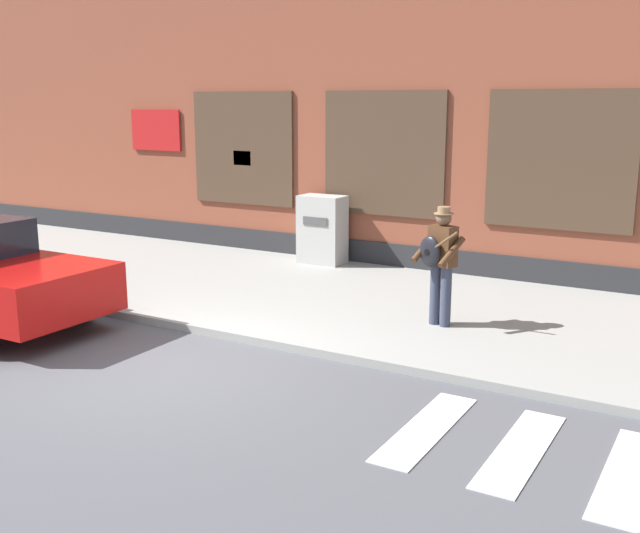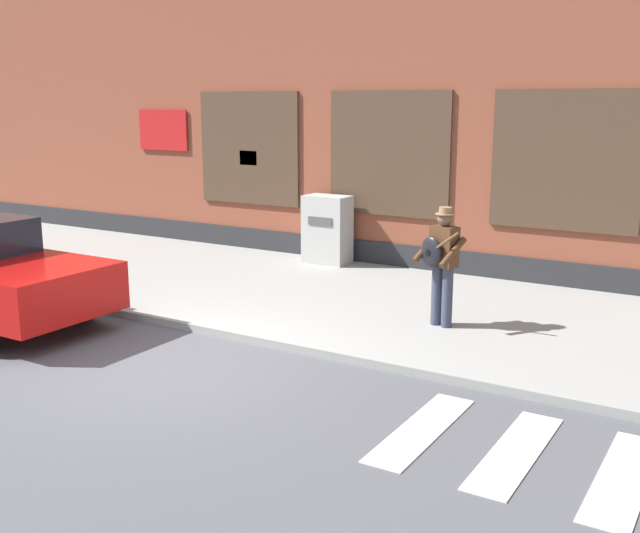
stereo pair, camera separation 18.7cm
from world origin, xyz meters
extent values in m
plane|color=#4C4C51|center=(0.00, 0.00, 0.00)|extent=(160.00, 160.00, 0.00)
cube|color=gray|center=(0.00, 3.73, 0.06)|extent=(28.00, 5.06, 0.11)
cube|color=brown|center=(0.00, 8.26, 3.67)|extent=(28.00, 4.00, 7.33)
cube|color=#28282B|center=(0.00, 6.24, 0.28)|extent=(28.00, 0.04, 0.55)
cube|color=#473323|center=(-3.27, 6.23, 2.26)|extent=(2.49, 0.06, 2.34)
cube|color=black|center=(-3.27, 6.22, 2.26)|extent=(2.37, 0.03, 2.22)
cube|color=#473323|center=(0.00, 6.23, 2.26)|extent=(2.49, 0.06, 2.34)
cube|color=black|center=(0.00, 6.22, 2.26)|extent=(2.37, 0.03, 2.22)
cube|color=#473323|center=(3.27, 6.23, 2.26)|extent=(2.49, 0.06, 2.34)
cube|color=black|center=(3.27, 6.22, 2.26)|extent=(2.37, 0.03, 2.22)
cube|color=red|center=(-5.65, 6.22, 2.59)|extent=(1.40, 0.04, 0.90)
cube|color=yellow|center=(-3.27, 6.21, 2.06)|extent=(0.44, 0.02, 0.30)
cube|color=silver|center=(3.52, -0.10, 0.01)|extent=(0.42, 1.90, 0.01)
cube|color=silver|center=(4.48, -0.10, 0.01)|extent=(0.42, 1.90, 0.01)
cube|color=silver|center=(5.43, -0.10, 0.01)|extent=(0.42, 1.90, 0.01)
cube|color=silver|center=(-1.50, 0.51, 0.74)|extent=(0.06, 0.24, 0.12)
cube|color=silver|center=(-1.50, -0.63, 0.74)|extent=(0.06, 0.24, 0.12)
cylinder|color=black|center=(-2.42, 0.82, 0.33)|extent=(0.66, 0.24, 0.66)
cylinder|color=#33384C|center=(2.54, 2.99, 0.54)|extent=(0.15, 0.15, 0.86)
cylinder|color=#33384C|center=(2.36, 3.03, 0.54)|extent=(0.15, 0.15, 0.86)
cube|color=#4C2D19|center=(2.46, 3.02, 1.26)|extent=(0.43, 0.33, 0.57)
sphere|color=brown|center=(2.46, 3.02, 1.65)|extent=(0.22, 0.22, 0.22)
cylinder|color=olive|center=(2.46, 3.02, 1.71)|extent=(0.28, 0.28, 0.02)
cylinder|color=olive|center=(2.46, 3.02, 1.76)|extent=(0.18, 0.18, 0.09)
cylinder|color=#4C2D19|center=(2.65, 2.85, 1.22)|extent=(0.25, 0.51, 0.39)
cylinder|color=#4C2D19|center=(2.20, 3.00, 1.22)|extent=(0.25, 0.51, 0.39)
ellipsoid|color=black|center=(2.32, 2.87, 1.19)|extent=(0.38, 0.23, 0.44)
cylinder|color=black|center=(2.30, 2.82, 1.19)|extent=(0.09, 0.04, 0.09)
cylinder|color=brown|center=(2.56, 2.77, 1.37)|extent=(0.46, 0.18, 0.34)
cube|color=#ADADA8|center=(-1.09, 5.81, 0.78)|extent=(0.88, 0.54, 1.33)
cube|color=#4C4C4C|center=(-1.09, 5.53, 0.98)|extent=(0.53, 0.02, 0.16)
camera|label=1|loc=(6.10, -6.70, 3.23)|focal=42.00mm
camera|label=2|loc=(6.26, -6.60, 3.23)|focal=42.00mm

